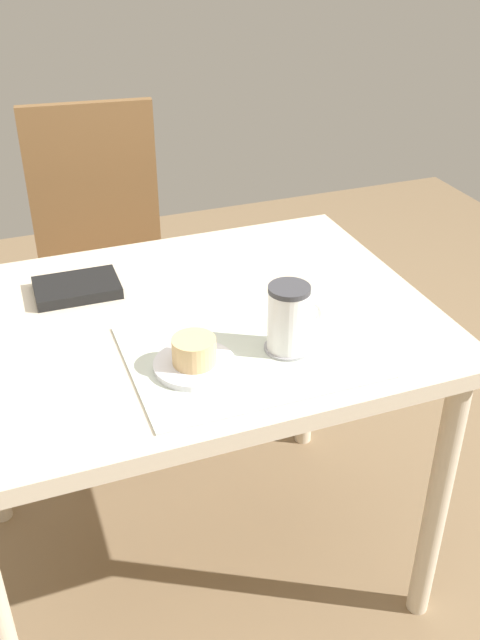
% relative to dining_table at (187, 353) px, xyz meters
% --- Properties ---
extents(ground_plane, '(4.40, 4.40, 0.02)m').
position_rel_dining_table_xyz_m(ground_plane, '(0.00, 0.00, -0.65)').
color(ground_plane, '#846B4C').
extents(dining_table, '(1.02, 0.76, 0.73)m').
position_rel_dining_table_xyz_m(dining_table, '(0.00, 0.00, 0.00)').
color(dining_table, beige).
rests_on(dining_table, ground_plane).
extents(wooden_chair, '(0.46, 0.46, 0.96)m').
position_rel_dining_table_xyz_m(wooden_chair, '(-0.04, 0.75, -0.12)').
color(wooden_chair, brown).
rests_on(wooden_chair, ground_plane).
extents(placemat, '(0.45, 0.34, 0.00)m').
position_rel_dining_table_xyz_m(placemat, '(0.07, -0.17, 0.09)').
color(placemat, silver).
rests_on(placemat, dining_table).
extents(pastry_plate, '(0.15, 0.15, 0.01)m').
position_rel_dining_table_xyz_m(pastry_plate, '(-0.04, -0.19, 0.10)').
color(pastry_plate, white).
rests_on(pastry_plate, placemat).
extents(pastry, '(0.08, 0.08, 0.05)m').
position_rel_dining_table_xyz_m(pastry, '(-0.04, -0.19, 0.13)').
color(pastry, '#E5BC7F').
rests_on(pastry, pastry_plate).
extents(coffee_coaster, '(0.09, 0.09, 0.00)m').
position_rel_dining_table_xyz_m(coffee_coaster, '(0.15, -0.19, 0.10)').
color(coffee_coaster, '#99999E').
rests_on(coffee_coaster, placemat).
extents(coffee_mug, '(0.11, 0.08, 0.13)m').
position_rel_dining_table_xyz_m(coffee_mug, '(0.15, -0.19, 0.16)').
color(coffee_mug, white).
rests_on(coffee_mug, coffee_coaster).
extents(small_book, '(0.18, 0.13, 0.02)m').
position_rel_dining_table_xyz_m(small_book, '(-0.19, 0.18, 0.10)').
color(small_book, black).
rests_on(small_book, dining_table).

